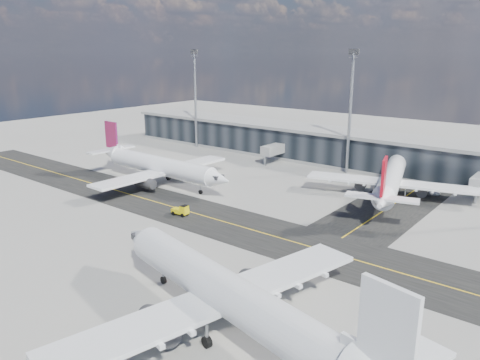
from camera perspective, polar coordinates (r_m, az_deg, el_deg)
The scene contains 9 objects.
ground at distance 77.32m, azimuth -3.21°, elevation -6.12°, with size 300.00×300.00×0.00m, color gray.
taxiway_lanes at distance 82.92m, azimuth 3.79°, elevation -4.60°, with size 180.00×63.00×0.03m.
terminal_concourse at distance 120.98m, azimuth 14.42°, elevation 3.38°, with size 152.00×19.80×8.80m.
floodlight_masts at distance 112.96m, azimuth 13.31°, elevation 8.55°, with size 102.50×0.70×28.90m.
airliner_af at distance 104.54m, azimuth -9.92°, elevation 1.74°, with size 41.01×34.89×12.18m.
airliner_redtail at distance 96.68m, azimuth 17.89°, elevation -0.02°, with size 33.38×38.75×11.67m.
airliner_near at distance 49.04m, azimuth -1.18°, elevation -13.96°, with size 43.84×37.64×13.07m.
baggage_tug at distance 84.15m, azimuth -7.15°, elevation -3.69°, with size 3.27×1.93×1.95m.
service_van at distance 104.29m, azimuth 22.32°, elevation -1.14°, with size 2.30×4.99×1.39m, color white.
Camera 1 is at (48.24, -53.33, 28.40)m, focal length 35.00 mm.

